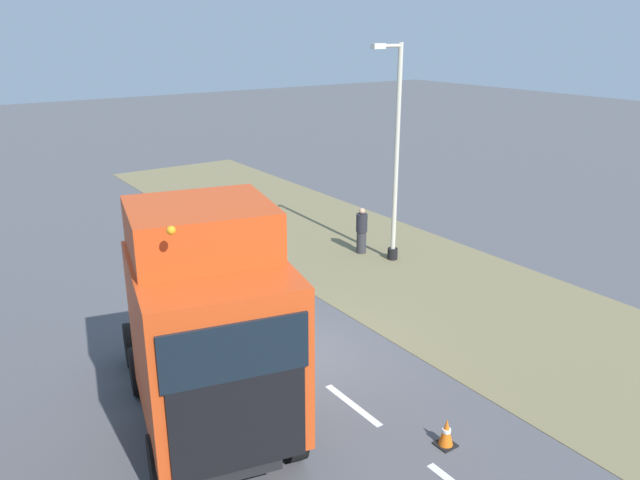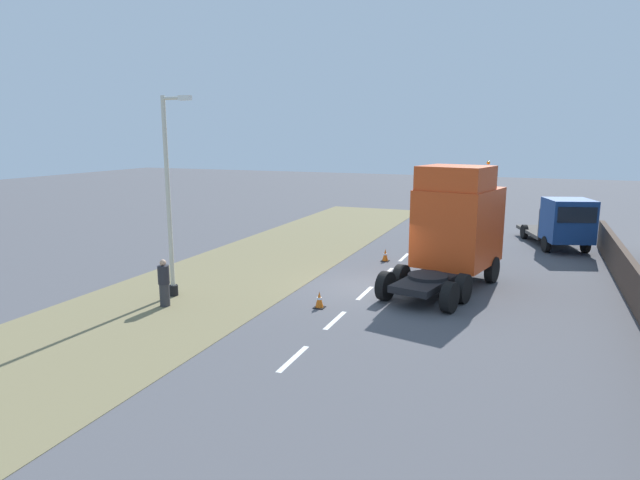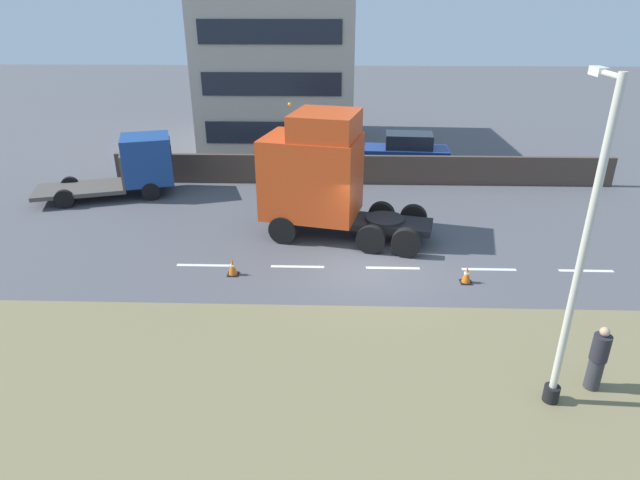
% 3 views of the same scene
% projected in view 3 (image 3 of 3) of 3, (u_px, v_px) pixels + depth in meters
% --- Properties ---
extents(ground_plane, '(120.00, 120.00, 0.00)m').
position_uv_depth(ground_plane, '(372.00, 268.00, 17.91)').
color(ground_plane, '#515156').
rests_on(ground_plane, ground).
extents(grass_verge, '(7.00, 44.00, 0.01)m').
position_uv_depth(grass_verge, '(386.00, 385.00, 12.44)').
color(grass_verge, olive).
rests_on(grass_verge, ground).
extents(lane_markings, '(0.16, 14.60, 0.00)m').
position_uv_depth(lane_markings, '(393.00, 268.00, 17.89)').
color(lane_markings, white).
rests_on(lane_markings, ground).
extents(boundary_wall, '(0.25, 24.00, 1.40)m').
position_uv_depth(boundary_wall, '(362.00, 170.00, 25.82)').
color(boundary_wall, '#4C3D33').
rests_on(boundary_wall, ground).
extents(building_block, '(9.75, 8.54, 9.83)m').
position_uv_depth(building_block, '(281.00, 70.00, 31.96)').
color(building_block, '#B7AD99').
rests_on(building_block, ground).
extents(lorry_cab, '(3.91, 6.52, 4.78)m').
position_uv_depth(lorry_cab, '(319.00, 175.00, 19.61)').
color(lorry_cab, black).
rests_on(lorry_cab, ground).
extents(flatbed_truck, '(3.79, 6.31, 2.68)m').
position_uv_depth(flatbed_truck, '(137.00, 165.00, 24.09)').
color(flatbed_truck, navy).
rests_on(flatbed_truck, ground).
extents(parked_car, '(2.09, 4.34, 2.09)m').
position_uv_depth(parked_car, '(406.00, 154.00, 27.18)').
color(parked_car, navy).
rests_on(parked_car, ground).
extents(lamp_post, '(1.29, 0.34, 7.10)m').
position_uv_depth(lamp_post, '(577.00, 271.00, 10.70)').
color(lamp_post, black).
rests_on(lamp_post, ground).
extents(pedestrian, '(0.39, 0.39, 1.65)m').
position_uv_depth(pedestrian, '(598.00, 359.00, 12.05)').
color(pedestrian, '#333338').
rests_on(pedestrian, ground).
extents(traffic_cone_lead, '(0.36, 0.36, 0.58)m').
position_uv_depth(traffic_cone_lead, '(233.00, 267.00, 17.35)').
color(traffic_cone_lead, black).
rests_on(traffic_cone_lead, ground).
extents(traffic_cone_trailing, '(0.36, 0.36, 0.58)m').
position_uv_depth(traffic_cone_trailing, '(467.00, 275.00, 16.86)').
color(traffic_cone_trailing, black).
rests_on(traffic_cone_trailing, ground).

